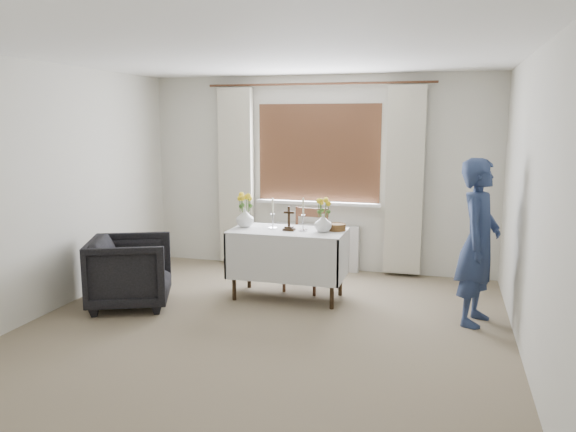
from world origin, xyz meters
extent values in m
plane|color=#84775B|center=(0.00, 0.00, 0.00)|extent=(5.00, 5.00, 0.00)
cube|color=white|center=(-0.04, 1.17, 0.38)|extent=(1.24, 0.64, 0.76)
imported|color=black|center=(-1.55, 0.46, 0.37)|extent=(1.06, 1.05, 0.74)
imported|color=navy|center=(1.91, 0.92, 0.80)|extent=(0.53, 0.66, 1.59)
cube|color=silver|center=(0.00, 2.42, 0.30)|extent=(1.10, 0.10, 0.60)
imported|color=silver|center=(-0.55, 1.22, 0.87)|extent=(0.23, 0.23, 0.21)
imported|color=silver|center=(0.35, 1.17, 0.86)|extent=(0.21, 0.21, 0.19)
cylinder|color=brown|center=(0.47, 1.29, 0.80)|extent=(0.25, 0.25, 0.07)
camera|label=1|loc=(1.59, -4.56, 1.94)|focal=35.00mm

